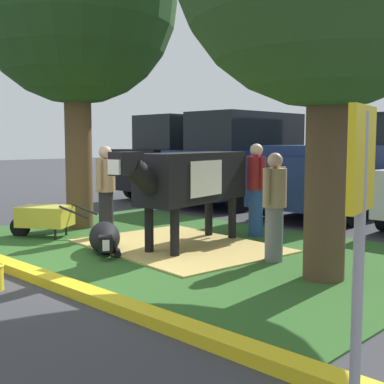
# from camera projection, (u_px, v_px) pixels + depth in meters

# --- Properties ---
(ground_plane) EXTENTS (80.00, 80.00, 0.00)m
(ground_plane) POSITION_uv_depth(u_px,v_px,m) (81.00, 264.00, 7.29)
(ground_plane) COLOR #38383D
(grass_island) EXTENTS (8.10, 5.12, 0.02)m
(grass_island) POSITION_uv_depth(u_px,v_px,m) (180.00, 246.00, 8.49)
(grass_island) COLOR #2D5B23
(grass_island) RESTS_ON ground
(curb_yellow) EXTENTS (9.30, 0.24, 0.12)m
(curb_yellow) POSITION_uv_depth(u_px,v_px,m) (30.00, 273.00, 6.55)
(curb_yellow) COLOR yellow
(curb_yellow) RESTS_ON ground
(hay_bedding) EXTENTS (3.43, 2.72, 0.04)m
(hay_bedding) POSITION_uv_depth(u_px,v_px,m) (179.00, 246.00, 8.42)
(hay_bedding) COLOR tan
(hay_bedding) RESTS_ON ground
(shade_tree_left) EXTENTS (3.95, 3.95, 6.42)m
(shade_tree_left) POSITION_uv_depth(u_px,v_px,m) (75.00, 3.00, 9.88)
(shade_tree_left) COLOR brown
(shade_tree_left) RESTS_ON ground
(cow_holstein) EXTENTS (1.09, 3.11, 1.60)m
(cow_holstein) POSITION_uv_depth(u_px,v_px,m) (190.00, 178.00, 8.28)
(cow_holstein) COLOR black
(cow_holstein) RESTS_ON ground
(calf_lying) EXTENTS (1.25, 1.02, 0.48)m
(calf_lying) POSITION_uv_depth(u_px,v_px,m) (105.00, 238.00, 8.00)
(calf_lying) COLOR black
(calf_lying) RESTS_ON ground
(person_handler) EXTENTS (0.50, 0.34, 1.71)m
(person_handler) POSITION_uv_depth(u_px,v_px,m) (256.00, 187.00, 9.28)
(person_handler) COLOR #23478C
(person_handler) RESTS_ON ground
(person_visitor_near) EXTENTS (0.34, 0.53, 1.58)m
(person_visitor_near) POSITION_uv_depth(u_px,v_px,m) (274.00, 204.00, 7.30)
(person_visitor_near) COLOR slate
(person_visitor_near) RESTS_ON ground
(person_visitor_far) EXTENTS (0.34, 0.49, 1.67)m
(person_visitor_far) POSITION_uv_depth(u_px,v_px,m) (106.00, 189.00, 9.11)
(person_visitor_far) COLOR black
(person_visitor_far) RESTS_ON ground
(wheelbarrow) EXTENTS (1.50, 1.19, 0.63)m
(wheelbarrow) POSITION_uv_depth(u_px,v_px,m) (44.00, 217.00, 9.23)
(wheelbarrow) COLOR gold
(wheelbarrow) RESTS_ON ground
(parking_sign) EXTENTS (0.13, 0.44, 1.93)m
(parking_sign) POSITION_uv_depth(u_px,v_px,m) (360.00, 213.00, 2.72)
(parking_sign) COLOR #99999E
(parking_sign) RESTS_ON ground
(suv_black) EXTENTS (2.17, 4.62, 2.52)m
(suv_black) POSITION_uv_depth(u_px,v_px,m) (189.00, 157.00, 15.97)
(suv_black) COLOR black
(suv_black) RESTS_ON ground
(suv_dark_grey) EXTENTS (2.17, 4.62, 2.52)m
(suv_dark_grey) POSITION_uv_depth(u_px,v_px,m) (246.00, 159.00, 14.09)
(suv_dark_grey) COLOR navy
(suv_dark_grey) RESTS_ON ground
(pickup_truck_maroon) EXTENTS (2.27, 5.43, 2.42)m
(pickup_truck_maroon) POSITION_uv_depth(u_px,v_px,m) (350.00, 168.00, 12.35)
(pickup_truck_maroon) COLOR navy
(pickup_truck_maroon) RESTS_ON ground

